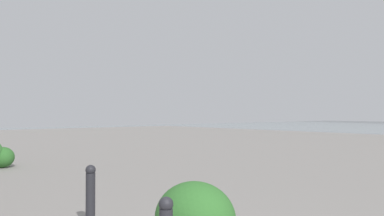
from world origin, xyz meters
name	(u,v)px	position (x,y,z in m)	size (l,w,h in m)	color
bollard_mid	(90,196)	(2.94, -0.62, 0.43)	(0.13, 0.13, 0.82)	#232328
shrub_round	(3,157)	(9.60, -1.14, 0.28)	(0.66, 0.60, 0.57)	#2D6628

